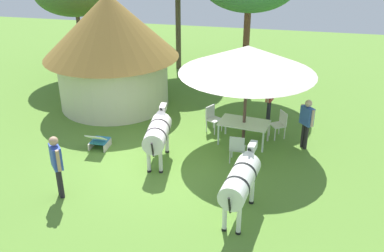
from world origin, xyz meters
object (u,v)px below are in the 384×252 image
object	(u,v)px
striped_lounge_chair	(99,141)
zebra_by_umbrella	(241,180)
shade_umbrella	(248,60)
patio_chair_near_lawn	(212,117)
guest_beside_umbrella	(307,120)
standing_watcher	(57,161)
zebra_nearest_camera	(158,133)
patio_chair_east_end	(280,123)
guest_behind_table	(270,97)
patio_dining_table	(244,124)
patio_chair_west_end	(237,147)
thatched_hut	(111,46)

from	to	relation	value
striped_lounge_chair	zebra_by_umbrella	world-z (taller)	zebra_by_umbrella
shade_umbrella	striped_lounge_chair	size ratio (longest dim) A/B	5.20
patio_chair_near_lawn	guest_beside_umbrella	world-z (taller)	guest_beside_umbrella
standing_watcher	patio_chair_near_lawn	bearing A→B (deg)	104.18
striped_lounge_chair	zebra_nearest_camera	xyz separation A→B (m)	(2.07, -0.35, 0.69)
shade_umbrella	guest_beside_umbrella	world-z (taller)	shade_umbrella
patio_chair_east_end	guest_behind_table	bearing A→B (deg)	-11.64
patio_chair_east_end	guest_behind_table	distance (m)	1.38
patio_dining_table	standing_watcher	size ratio (longest dim) A/B	0.97
standing_watcher	patio_dining_table	bearing A→B (deg)	91.38
guest_beside_umbrella	patio_chair_near_lawn	bearing A→B (deg)	-139.73
patio_chair_near_lawn	patio_chair_west_end	bearing A→B (deg)	58.94
guest_beside_umbrella	zebra_nearest_camera	world-z (taller)	guest_beside_umbrella
patio_chair_west_end	zebra_by_umbrella	distance (m)	2.58
patio_chair_west_end	guest_beside_umbrella	size ratio (longest dim) A/B	0.55
shade_umbrella	guest_behind_table	bearing A→B (deg)	69.76
shade_umbrella	guest_behind_table	distance (m)	2.78
shade_umbrella	standing_watcher	size ratio (longest dim) A/B	2.39
patio_chair_east_end	shade_umbrella	bearing A→B (deg)	90.00
patio_chair_west_end	shade_umbrella	bearing A→B (deg)	90.00
striped_lounge_chair	patio_chair_west_end	bearing A→B (deg)	0.19
guest_behind_table	striped_lounge_chair	bearing A→B (deg)	-44.20
thatched_hut	patio_chair_near_lawn	world-z (taller)	thatched_hut
guest_beside_umbrella	zebra_by_umbrella	xyz separation A→B (m)	(-1.63, -3.89, 0.02)
shade_umbrella	guest_behind_table	world-z (taller)	shade_umbrella
patio_dining_table	standing_watcher	bearing A→B (deg)	-137.70
standing_watcher	zebra_nearest_camera	world-z (taller)	standing_watcher
guest_beside_umbrella	guest_behind_table	bearing A→B (deg)	174.61
zebra_by_umbrella	patio_chair_west_end	bearing A→B (deg)	106.82
shade_umbrella	guest_beside_umbrella	bearing A→B (deg)	1.94
thatched_hut	standing_watcher	xyz separation A→B (m)	(0.86, -6.22, -1.29)
thatched_hut	shade_umbrella	xyz separation A→B (m)	(5.25, -2.23, 0.48)
guest_behind_table	patio_chair_near_lawn	bearing A→B (deg)	-42.29
thatched_hut	guest_beside_umbrella	xyz separation A→B (m)	(7.17, -2.16, -1.35)
striped_lounge_chair	patio_dining_table	bearing A→B (deg)	16.68
shade_umbrella	patio_chair_near_lawn	xyz separation A→B (m)	(-1.14, 0.67, -2.29)
guest_beside_umbrella	patio_chair_west_end	bearing A→B (deg)	-93.64
shade_umbrella	patio_chair_west_end	bearing A→B (deg)	-92.59
patio_chair_west_end	zebra_by_umbrella	xyz separation A→B (m)	(0.36, -2.51, 0.49)
thatched_hut	shade_umbrella	size ratio (longest dim) A/B	1.20
shade_umbrella	zebra_by_umbrella	world-z (taller)	shade_umbrella
shade_umbrella	patio_chair_east_end	size ratio (longest dim) A/B	4.66
patio_chair_near_lawn	standing_watcher	bearing A→B (deg)	-4.44
thatched_hut	patio_chair_near_lawn	bearing A→B (deg)	-20.77
guest_behind_table	zebra_by_umbrella	xyz separation A→B (m)	(-0.41, -5.75, 0.08)
patio_chair_near_lawn	guest_beside_umbrella	xyz separation A→B (m)	(3.06, -0.60, 0.47)
shade_umbrella	patio_chair_east_end	xyz separation A→B (m)	(1.14, 0.67, -2.29)
thatched_hut	patio_chair_west_end	world-z (taller)	thatched_hut
standing_watcher	striped_lounge_chair	xyz separation A→B (m)	(-0.06, 2.66, -0.80)
shade_umbrella	guest_beside_umbrella	xyz separation A→B (m)	(1.92, 0.07, -1.83)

